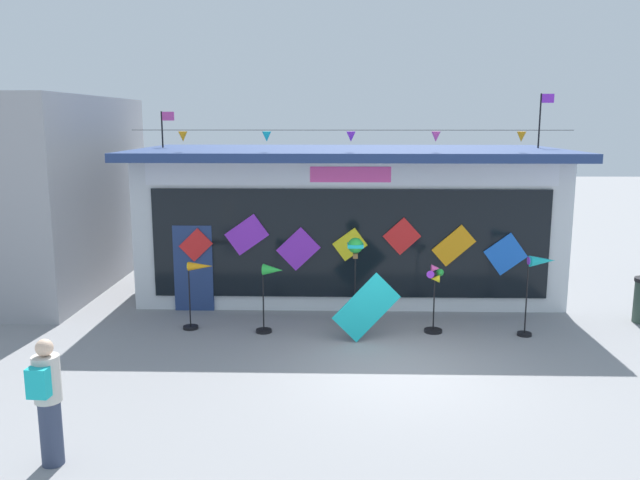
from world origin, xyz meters
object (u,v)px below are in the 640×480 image
(wind_spinner_far_left, at_px, (197,282))
(wind_spinner_center_right, at_px, (435,293))
(wind_spinner_center_left, at_px, (355,261))
(display_kite_on_ground, at_px, (366,307))
(person_near_camera, at_px, (48,400))
(wind_spinner_left, at_px, (270,284))
(kite_shop_building, at_px, (348,219))
(wind_spinner_right, at_px, (539,273))

(wind_spinner_far_left, distance_m, wind_spinner_center_right, 4.94)
(wind_spinner_center_left, distance_m, display_kite_on_ground, 1.10)
(wind_spinner_center_right, distance_m, person_near_camera, 7.80)
(wind_spinner_far_left, bearing_deg, wind_spinner_left, -6.69)
(wind_spinner_left, bearing_deg, wind_spinner_center_left, 9.01)
(kite_shop_building, bearing_deg, wind_spinner_far_left, -133.58)
(kite_shop_building, relative_size, display_kite_on_ground, 8.17)
(display_kite_on_ground, bearing_deg, wind_spinner_center_left, 105.57)
(wind_spinner_left, bearing_deg, person_near_camera, -113.19)
(wind_spinner_right, distance_m, display_kite_on_ground, 3.56)
(wind_spinner_left, distance_m, wind_spinner_center_right, 3.39)
(wind_spinner_right, bearing_deg, wind_spinner_far_left, 177.97)
(wind_spinner_center_right, bearing_deg, wind_spinner_right, -3.86)
(wind_spinner_left, xyz_separation_m, wind_spinner_right, (5.44, -0.07, 0.28))
(wind_spinner_far_left, height_order, person_near_camera, person_near_camera)
(wind_spinner_left, relative_size, display_kite_on_ground, 1.14)
(wind_spinner_far_left, xyz_separation_m, wind_spinner_center_left, (3.30, 0.10, 0.46))
(wind_spinner_far_left, distance_m, person_near_camera, 5.53)
(person_near_camera, bearing_deg, wind_spinner_center_left, -121.93)
(wind_spinner_right, relative_size, person_near_camera, 1.00)
(wind_spinner_right, height_order, person_near_camera, wind_spinner_right)
(wind_spinner_left, height_order, person_near_camera, person_near_camera)
(kite_shop_building, distance_m, display_kite_on_ground, 4.19)
(wind_spinner_center_left, bearing_deg, display_kite_on_ground, -74.43)
(wind_spinner_center_left, bearing_deg, kite_shop_building, 91.63)
(wind_spinner_center_right, height_order, display_kite_on_ground, wind_spinner_center_right)
(wind_spinner_center_left, xyz_separation_m, person_near_camera, (-4.02, -5.58, -0.59))
(wind_spinner_center_left, relative_size, wind_spinner_center_right, 1.35)
(wind_spinner_center_right, xyz_separation_m, wind_spinner_right, (2.06, -0.14, 0.46))
(wind_spinner_center_right, bearing_deg, person_near_camera, -136.45)
(wind_spinner_center_right, relative_size, wind_spinner_right, 0.86)
(person_near_camera, bearing_deg, wind_spinner_left, -109.34)
(kite_shop_building, relative_size, wind_spinner_right, 6.15)
(wind_spinner_left, height_order, wind_spinner_center_left, wind_spinner_center_left)
(wind_spinner_left, xyz_separation_m, wind_spinner_center_left, (1.75, 0.28, 0.44))
(wind_spinner_center_right, distance_m, wind_spinner_right, 2.11)
(wind_spinner_center_left, xyz_separation_m, display_kite_on_ground, (0.21, -0.74, -0.79))
(kite_shop_building, relative_size, wind_spinner_far_left, 7.12)
(wind_spinner_left, distance_m, wind_spinner_center_left, 1.83)
(wind_spinner_right, bearing_deg, person_near_camera, -145.84)
(display_kite_on_ground, bearing_deg, wind_spinner_right, 6.57)
(wind_spinner_center_left, bearing_deg, wind_spinner_right, -5.31)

